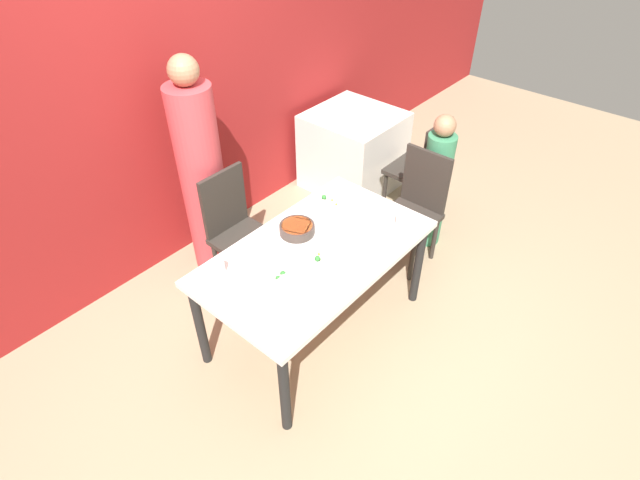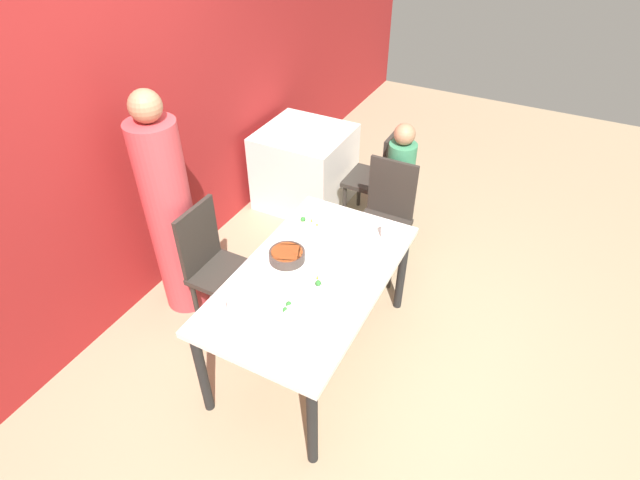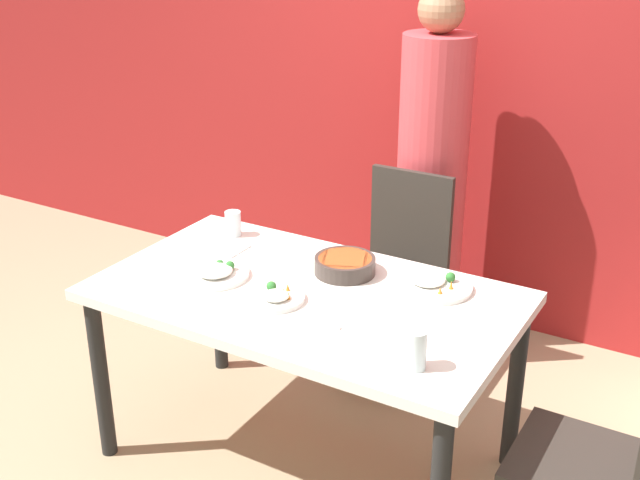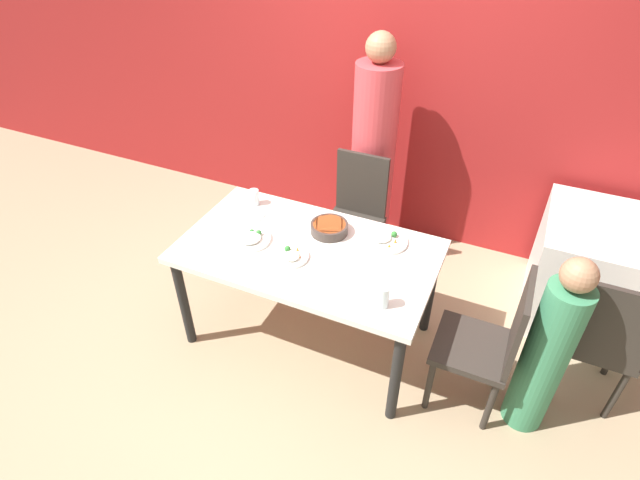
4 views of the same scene
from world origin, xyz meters
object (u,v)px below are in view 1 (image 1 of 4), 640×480
(chair_adult_spot, at_px, (237,229))
(glass_water_tall, at_px, (219,267))
(person_child, at_px, (435,186))
(plate_rice_adult, at_px, (285,283))
(chair_child_spot, at_px, (415,207))
(bowl_curry, at_px, (297,229))
(person_adult, at_px, (202,179))

(chair_adult_spot, distance_m, glass_water_tall, 0.77)
(person_child, distance_m, plate_rice_adult, 1.73)
(person_child, height_order, plate_rice_adult, person_child)
(chair_child_spot, height_order, bowl_curry, chair_child_spot)
(plate_rice_adult, bearing_deg, bowl_curry, 34.36)
(person_child, bearing_deg, chair_adult_spot, 148.40)
(bowl_curry, xyz_separation_m, plate_rice_adult, (-0.40, -0.27, -0.02))
(bowl_curry, bearing_deg, plate_rice_adult, -145.64)
(person_adult, xyz_separation_m, glass_water_tall, (-0.53, -0.81, -0.01))
(chair_child_spot, xyz_separation_m, bowl_curry, (-1.04, 0.27, 0.27))
(chair_child_spot, height_order, person_child, person_child)
(person_child, bearing_deg, person_adult, 139.41)
(person_adult, bearing_deg, bowl_curry, -87.52)
(chair_adult_spot, relative_size, chair_child_spot, 1.00)
(bowl_curry, bearing_deg, glass_water_tall, 171.50)
(bowl_curry, xyz_separation_m, glass_water_tall, (-0.57, 0.09, 0.02))
(chair_child_spot, height_order, glass_water_tall, chair_child_spot)
(chair_adult_spot, relative_size, bowl_curry, 4.05)
(plate_rice_adult, bearing_deg, chair_adult_spot, 66.80)
(bowl_curry, relative_size, glass_water_tall, 2.19)
(chair_adult_spot, distance_m, chair_child_spot, 1.36)
(glass_water_tall, bearing_deg, chair_child_spot, -12.31)
(chair_child_spot, xyz_separation_m, person_adult, (-1.08, 1.16, 0.29))
(bowl_curry, bearing_deg, chair_adult_spot, 93.91)
(chair_adult_spot, xyz_separation_m, glass_water_tall, (-0.53, -0.48, 0.29))
(person_adult, height_order, bowl_curry, person_adult)
(glass_water_tall, bearing_deg, person_child, -10.54)
(chair_adult_spot, distance_m, person_adult, 0.44)
(person_child, bearing_deg, chair_child_spot, 180.00)
(chair_child_spot, relative_size, glass_water_tall, 8.88)
(glass_water_tall, bearing_deg, person_adult, 56.61)
(person_adult, relative_size, bowl_curry, 7.38)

